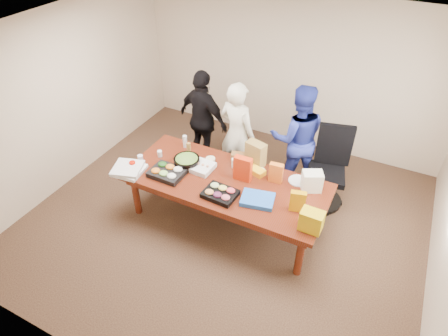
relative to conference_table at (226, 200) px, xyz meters
The scene contains 36 objects.
floor 0.39m from the conference_table, ahead, with size 5.50×5.00×0.02m, color #47301E.
ceiling 2.33m from the conference_table, ahead, with size 5.50×5.00×0.02m, color white.
wall_back 2.68m from the conference_table, 90.00° to the left, with size 5.50×0.04×2.70m, color beige.
wall_front 2.68m from the conference_table, 90.00° to the right, with size 5.50×0.04×2.70m, color beige.
wall_left 2.92m from the conference_table, behind, with size 0.04×5.00×2.70m, color beige.
conference_table is the anchor object (origin of this frame).
office_chair 1.55m from the conference_table, 41.09° to the left, with size 0.62×0.62×1.21m, color black.
person_center 1.11m from the conference_table, 106.52° to the left, with size 0.63×0.42×1.74m, color beige.
person_right 1.49m from the conference_table, 65.32° to the left, with size 0.85×0.66×1.74m, color navy.
person_left 1.58m from the conference_table, 130.88° to the left, with size 1.00×0.41×1.70m, color black.
veggie_tray 0.92m from the conference_table, 161.71° to the right, with size 0.47×0.37×0.07m, color black.
fruit_tray 0.52m from the conference_table, 76.77° to the right, with size 0.43×0.33×0.06m, color black.
sheet_cake 0.63m from the conference_table, behind, with size 0.42×0.32×0.07m, color white.
salad_bowl 0.79m from the conference_table, behind, with size 0.37×0.37×0.12m, color black.
chip_bag_blue 0.71m from the conference_table, 19.91° to the right, with size 0.42×0.31×0.06m, color blue.
chip_bag_red 0.60m from the conference_table, 33.80° to the left, with size 0.25×0.10×0.36m, color red.
chip_bag_yellow 1.18m from the conference_table, ahead, with size 0.19×0.08×0.29m, color #D19006.
chip_bag_orange 0.85m from the conference_table, 25.01° to the left, with size 0.19×0.08×0.29m, color orange.
mayo_jar 0.55m from the conference_table, 94.27° to the left, with size 0.09×0.09×0.14m, color white.
mustard_bottle 0.63m from the conference_table, 67.23° to the left, with size 0.06×0.06×0.17m, color yellow.
dressing_bottle 0.94m from the conference_table, 159.08° to the left, with size 0.07×0.07×0.21m, color brown.
ranch_bottle 1.13m from the conference_table, 154.00° to the left, with size 0.07×0.07×0.20m, color silver.
banana_bunch 0.62m from the conference_table, 46.00° to the left, with size 0.24×0.14×0.08m, color yellow.
bread_loaf 0.68m from the conference_table, 91.74° to the left, with size 0.28×0.12×0.11m, color brown.
kraft_bag 0.79m from the conference_table, 67.89° to the left, with size 0.28×0.16×0.36m, color olive.
red_cup 1.42m from the conference_table, 164.70° to the right, with size 0.09×0.09×0.11m, color #B91000.
clear_cup_a 1.38m from the conference_table, behind, with size 0.08×0.08×0.11m, color silver.
clear_cup_b 1.20m from the conference_table, behind, with size 0.07×0.07×0.10m, color silver.
pizza_box_lower 1.43m from the conference_table, 161.22° to the right, with size 0.39×0.39×0.04m, color white.
pizza_box_upper 1.46m from the conference_table, 160.90° to the right, with size 0.39×0.39×0.04m, color silver.
plate_a 1.15m from the conference_table, 24.03° to the left, with size 0.28×0.28×0.02m, color white.
plate_b 1.05m from the conference_table, 25.55° to the left, with size 0.26×0.26×0.02m, color silver.
dip_bowl_a 0.64m from the conference_table, 43.96° to the left, with size 0.15×0.15×0.06m, color beige.
dip_bowl_b 0.63m from the conference_table, 144.05° to the left, with size 0.14×0.14×0.06m, color beige.
grocery_bag_white 1.25m from the conference_table, 17.20° to the left, with size 0.26×0.18×0.28m, color white.
grocery_bag_yellow 1.44m from the conference_table, 15.68° to the right, with size 0.27×0.18×0.27m, color gold.
Camera 1 is at (1.82, -3.68, 4.11)m, focal length 31.03 mm.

